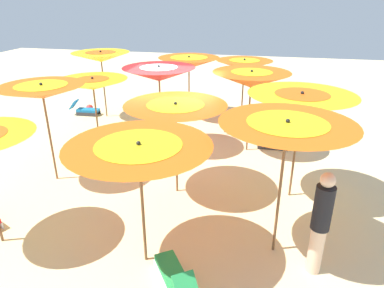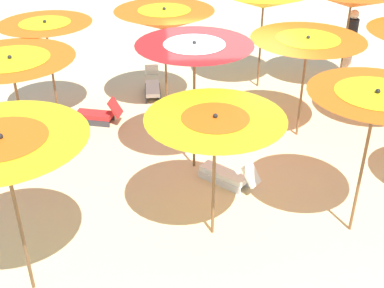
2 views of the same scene
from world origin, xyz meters
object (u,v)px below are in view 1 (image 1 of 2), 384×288
object	(u,v)px
beach_umbrella_0	(101,57)
beach_umbrella_8	(244,65)
beachgoer_0	(321,222)
lounger_5	(277,141)
beach_umbrella_9	(251,79)
beach_umbrella_2	(42,92)
beach_umbrella_5	(159,74)
beach_umbrella_1	(93,84)
beach_umbrella_11	(286,133)
beach_ball	(90,108)
beach_umbrella_6	(176,111)
lounger_4	(86,110)
lounger_2	(135,148)
lounger_0	(233,124)
beach_umbrella_7	(139,157)
beach_umbrella_4	(189,63)
beach_umbrella_10	(301,103)
lounger_1	(175,276)

from	to	relation	value
beach_umbrella_0	beach_umbrella_8	distance (m)	5.15
beachgoer_0	lounger_5	bearing A→B (deg)	-75.33
beach_umbrella_0	beach_umbrella_9	xyz separation A→B (m)	(-2.03, -5.51, -0.10)
beach_umbrella_2	beach_umbrella_5	world-z (taller)	beach_umbrella_5
beach_umbrella_8	beach_umbrella_1	bearing A→B (deg)	126.72
beach_umbrella_0	beachgoer_0	world-z (taller)	beach_umbrella_0
beach_umbrella_9	beach_umbrella_11	size ratio (longest dim) A/B	0.95
beach_ball	beach_umbrella_11	bearing A→B (deg)	-133.37
beach_umbrella_9	beach_umbrella_6	bearing A→B (deg)	152.37
beach_umbrella_6	beach_ball	world-z (taller)	beach_umbrella_6
beach_umbrella_6	beach_umbrella_11	bearing A→B (deg)	-126.05
lounger_4	lounger_2	bearing A→B (deg)	-47.17
beach_umbrella_1	lounger_5	distance (m)	5.74
lounger_4	beach_umbrella_1	bearing A→B (deg)	-58.31
beach_umbrella_0	beach_umbrella_2	world-z (taller)	beach_umbrella_2
beach_umbrella_2	lounger_5	distance (m)	6.66
beach_umbrella_5	lounger_0	xyz separation A→B (m)	(2.03, -1.94, -2.08)
beach_umbrella_6	beach_umbrella_9	bearing A→B (deg)	-27.63
beach_umbrella_1	beach_umbrella_6	distance (m)	3.75
beach_umbrella_7	lounger_4	size ratio (longest dim) A/B	1.99
lounger_2	beach_ball	size ratio (longest dim) A/B	3.82
beach_umbrella_2	beach_umbrella_11	xyz separation A→B (m)	(-1.56, -5.41, 0.03)
beach_umbrella_0	beach_umbrella_9	distance (m)	5.87
beach_umbrella_2	beach_umbrella_4	bearing A→B (deg)	-21.61
beach_umbrella_0	beach_umbrella_4	size ratio (longest dim) A/B	1.08
beach_umbrella_0	lounger_2	world-z (taller)	beach_umbrella_0
beach_umbrella_5	beach_umbrella_10	size ratio (longest dim) A/B	1.01
beach_umbrella_4	beach_umbrella_11	distance (m)	7.80
beach_umbrella_9	lounger_4	distance (m)	6.95
beach_umbrella_8	lounger_2	size ratio (longest dim) A/B	2.14
beach_umbrella_10	lounger_2	bearing A→B (deg)	72.53
lounger_1	beach_ball	bearing A→B (deg)	0.58
beach_umbrella_4	beach_umbrella_5	xyz separation A→B (m)	(-3.16, 0.14, 0.23)
beach_umbrella_2	lounger_4	xyz separation A→B (m)	(4.86, 1.77, -2.07)
lounger_5	lounger_4	bearing A→B (deg)	-14.14
lounger_4	lounger_1	bearing A→B (deg)	-57.19
beach_umbrella_4	beach_umbrella_5	distance (m)	3.17
beachgoer_0	beach_ball	world-z (taller)	beachgoer_0
beach_umbrella_7	beach_umbrella_8	size ratio (longest dim) A/B	0.99
beach_umbrella_1	beach_umbrella_4	distance (m)	3.93
beach_umbrella_2	beach_umbrella_8	bearing A→B (deg)	-38.37
beach_umbrella_5	beach_ball	bearing A→B (deg)	53.44
beach_umbrella_6	beachgoer_0	size ratio (longest dim) A/B	1.21
beach_umbrella_0	beach_umbrella_11	bearing A→B (deg)	-135.54
beach_umbrella_11	lounger_4	size ratio (longest dim) A/B	2.21
beach_umbrella_6	beach_umbrella_8	distance (m)	5.35
beach_umbrella_11	beach_umbrella_8	bearing A→B (deg)	9.86
beach_umbrella_11	beachgoer_0	size ratio (longest dim) A/B	1.36
beach_umbrella_5	beachgoer_0	size ratio (longest dim) A/B	1.35
beach_umbrella_6	lounger_1	xyz separation A→B (m)	(-2.89, -0.72, -1.79)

